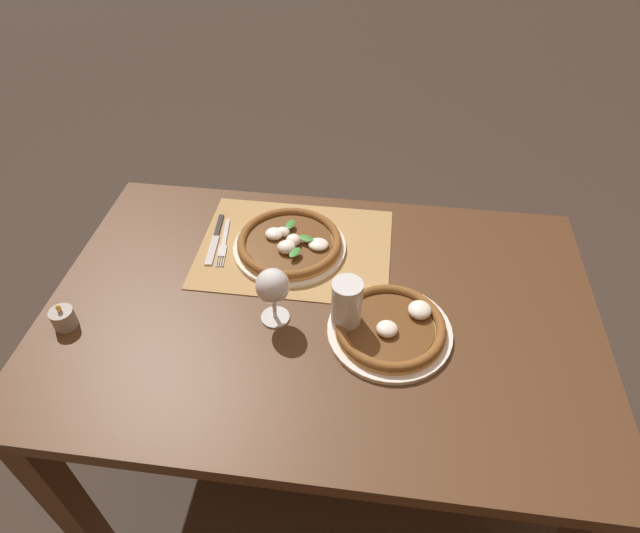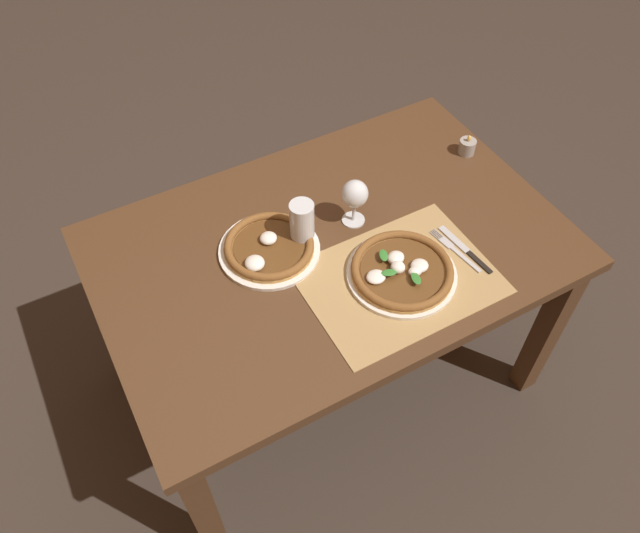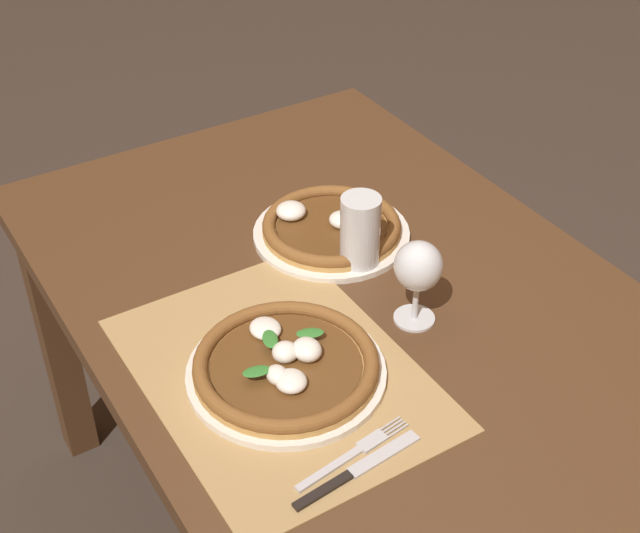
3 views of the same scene
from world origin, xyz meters
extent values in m
plane|color=#382D26|center=(0.00, 0.00, 0.00)|extent=(24.00, 24.00, 0.00)
cube|color=#4C301C|center=(0.00, 0.00, 0.72)|extent=(1.37, 0.90, 0.04)
cube|color=#4C301C|center=(-0.63, -0.39, 0.35)|extent=(0.07, 0.07, 0.70)
cube|color=#4C301C|center=(0.63, -0.39, 0.35)|extent=(0.07, 0.07, 0.70)
cube|color=#4C301C|center=(0.63, 0.39, 0.35)|extent=(0.07, 0.07, 0.70)
cube|color=#A88451|center=(0.10, -0.21, 0.74)|extent=(0.53, 0.39, 0.00)
cylinder|color=silver|center=(0.11, -0.20, 0.75)|extent=(0.31, 0.31, 0.01)
cylinder|color=tan|center=(0.11, -0.20, 0.76)|extent=(0.29, 0.29, 0.01)
torus|color=brown|center=(0.11, -0.20, 0.77)|extent=(0.29, 0.29, 0.02)
cylinder|color=brown|center=(0.11, -0.20, 0.77)|extent=(0.24, 0.24, 0.00)
ellipsoid|color=white|center=(0.10, -0.19, 0.78)|extent=(0.04, 0.04, 0.03)
ellipsoid|color=white|center=(0.03, -0.19, 0.78)|extent=(0.06, 0.05, 0.02)
ellipsoid|color=white|center=(0.16, -0.22, 0.78)|extent=(0.05, 0.05, 0.03)
ellipsoid|color=white|center=(0.14, -0.23, 0.78)|extent=(0.04, 0.03, 0.03)
ellipsoid|color=white|center=(0.11, -0.16, 0.78)|extent=(0.05, 0.05, 0.03)
ellipsoid|color=#337A2D|center=(0.12, -0.25, 0.79)|extent=(0.03, 0.05, 0.00)
ellipsoid|color=#337A2D|center=(0.09, -0.14, 0.79)|extent=(0.04, 0.05, 0.00)
ellipsoid|color=#337A2D|center=(0.07, -0.20, 0.79)|extent=(0.05, 0.04, 0.00)
cylinder|color=silver|center=(-0.17, 0.06, 0.75)|extent=(0.30, 0.30, 0.01)
cylinder|color=tan|center=(-0.17, 0.06, 0.76)|extent=(0.26, 0.26, 0.01)
torus|color=brown|center=(-0.17, 0.06, 0.77)|extent=(0.26, 0.26, 0.02)
cylinder|color=brown|center=(-0.17, 0.06, 0.76)|extent=(0.21, 0.21, 0.00)
ellipsoid|color=white|center=(-0.16, 0.08, 0.78)|extent=(0.05, 0.05, 0.03)
ellipsoid|color=white|center=(-0.24, 0.01, 0.78)|extent=(0.06, 0.06, 0.03)
cylinder|color=silver|center=(0.11, 0.05, 0.74)|extent=(0.07, 0.07, 0.00)
cylinder|color=silver|center=(0.11, 0.05, 0.78)|extent=(0.01, 0.01, 0.06)
ellipsoid|color=silver|center=(0.11, 0.05, 0.85)|extent=(0.08, 0.08, 0.08)
ellipsoid|color=#C17019|center=(0.11, 0.05, 0.84)|extent=(0.07, 0.07, 0.05)
cylinder|color=silver|center=(-0.07, 0.06, 0.81)|extent=(0.07, 0.07, 0.15)
cylinder|color=black|center=(-0.07, 0.06, 0.80)|extent=(0.07, 0.07, 0.12)
cylinder|color=silver|center=(-0.07, 0.06, 0.86)|extent=(0.07, 0.07, 0.02)
cube|color=#B7B7BC|center=(0.31, -0.24, 0.75)|extent=(0.03, 0.12, 0.00)
cube|color=#B7B7BC|center=(0.30, -0.16, 0.75)|extent=(0.03, 0.05, 0.00)
cylinder|color=#B7B7BC|center=(0.30, -0.12, 0.75)|extent=(0.01, 0.04, 0.00)
cylinder|color=#B7B7BC|center=(0.29, -0.12, 0.75)|extent=(0.01, 0.04, 0.00)
cylinder|color=#B7B7BC|center=(0.29, -0.12, 0.75)|extent=(0.01, 0.04, 0.00)
cylinder|color=#B7B7BC|center=(0.28, -0.12, 0.75)|extent=(0.01, 0.04, 0.00)
cube|color=black|center=(0.33, -0.27, 0.75)|extent=(0.02, 0.10, 0.01)
cube|color=#B7B7BC|center=(0.32, -0.16, 0.75)|extent=(0.03, 0.12, 0.00)
cylinder|color=gray|center=(0.60, 0.14, 0.77)|extent=(0.06, 0.06, 0.05)
cylinder|color=silver|center=(0.60, 0.14, 0.76)|extent=(0.04, 0.04, 0.03)
ellipsoid|color=#F9C64C|center=(0.60, 0.14, 0.80)|extent=(0.01, 0.01, 0.02)
camera|label=1|loc=(-0.11, 0.89, 1.73)|focal=30.00mm
camera|label=2|loc=(-0.62, -1.05, 2.12)|focal=35.00mm
camera|label=3|loc=(0.99, -0.68, 1.71)|focal=50.00mm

